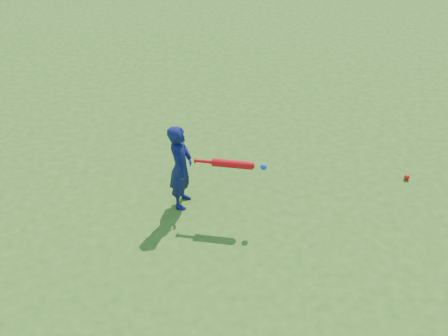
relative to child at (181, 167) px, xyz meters
name	(u,v)px	position (x,y,z in m)	size (l,w,h in m)	color
ground	(201,228)	(0.25, -0.42, -0.54)	(80.00, 80.00, 0.00)	#306217
child	(181,167)	(0.00, 0.00, 0.00)	(0.39, 0.26, 1.07)	#0F174A
ground_ball_red	(407,177)	(2.81, 0.54, -0.50)	(0.07, 0.07, 0.07)	red
bat_swing	(235,164)	(0.62, -0.13, 0.15)	(0.80, 0.16, 0.09)	red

